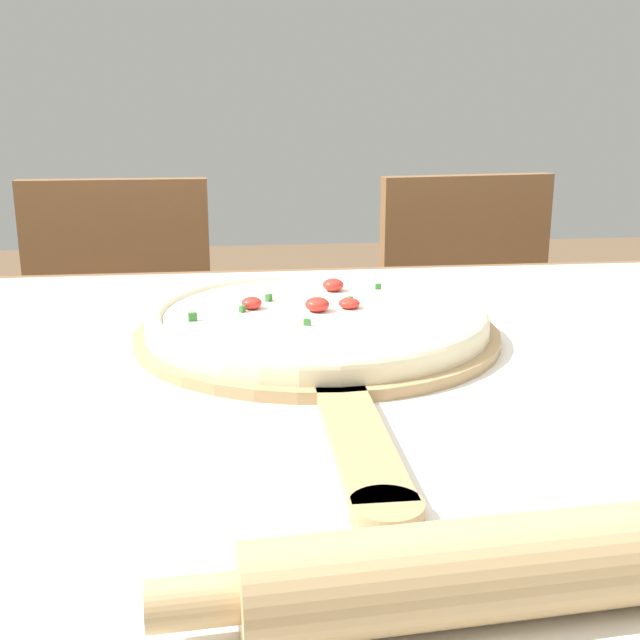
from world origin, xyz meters
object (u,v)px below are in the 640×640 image
at_px(pizza_peel, 319,339).
at_px(rolling_pin, 592,557).
at_px(pizza, 317,317).
at_px(chair_right, 477,355).
at_px(chair_left, 118,368).

distance_m(pizza_peel, rolling_pin, 0.49).
xyz_separation_m(pizza, chair_right, (0.43, 0.73, -0.30)).
xyz_separation_m(chair_left, chair_right, (0.75, -0.00, 0.00)).
height_order(rolling_pin, chair_right, chair_right).
xyz_separation_m(rolling_pin, chair_right, (0.34, 1.22, -0.30)).
bearing_deg(chair_right, pizza, -127.22).
bearing_deg(pizza_peel, pizza, 90.00).
bearing_deg(rolling_pin, pizza_peel, 100.83).
bearing_deg(chair_right, chair_left, 173.20).
bearing_deg(pizza, rolling_pin, -79.64).
bearing_deg(rolling_pin, chair_left, 108.82).
bearing_deg(chair_left, chair_right, 0.36).
distance_m(pizza_peel, chair_left, 0.86).
height_order(pizza_peel, chair_right, chair_right).
xyz_separation_m(pizza_peel, pizza, (-0.00, 0.02, 0.02)).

